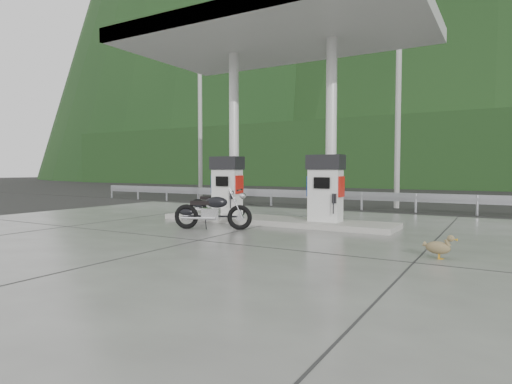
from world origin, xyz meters
The scene contains 17 objects.
ground centered at (0.00, 0.00, 0.00)m, with size 160.00×160.00×0.00m, color black.
forecourt_apron centered at (0.00, 0.00, 0.01)m, with size 18.00×14.00×0.02m, color #62615D.
pump_island centered at (0.00, 2.50, 0.10)m, with size 7.00×1.40×0.15m, color gray.
gas_pump_left centered at (-1.60, 2.50, 1.07)m, with size 0.95×0.55×1.80m, color silver, non-canonical shape.
gas_pump_right centered at (1.60, 2.50, 1.07)m, with size 0.95×0.55×1.80m, color silver, non-canonical shape.
canopy_column_left centered at (-1.60, 2.90, 2.67)m, with size 0.30×0.30×5.00m, color silver.
canopy_column_right centered at (1.60, 2.90, 2.67)m, with size 0.30×0.30×5.00m, color silver.
canopy_roof centered at (0.00, 2.50, 5.37)m, with size 8.50×5.00×0.40m, color beige.
guardrail centered at (0.00, 8.00, 0.71)m, with size 26.00×0.16×1.42m, color #95969C, non-canonical shape.
road centered at (0.00, 11.50, 0.00)m, with size 60.00×7.00×0.01m, color black.
utility_pole_a centered at (-8.00, 9.50, 4.00)m, with size 0.22×0.22×8.00m, color #989792.
utility_pole_b centered at (2.00, 9.50, 4.00)m, with size 0.22×0.22×8.00m, color #989792.
tree_band centered at (0.00, 30.00, 3.00)m, with size 80.00×6.00×6.00m, color black.
forested_hills centered at (0.00, 60.00, 0.00)m, with size 100.00×40.00×140.00m, color black, non-canonical shape.
motorcycle_left centered at (-2.11, 2.66, 0.45)m, with size 1.83×0.58×0.87m, color black, non-canonical shape.
motorcycle_right centered at (-0.78, 0.61, 0.48)m, with size 1.93×0.61×0.92m, color black, non-canonical shape.
duck centered at (4.80, -0.43, 0.21)m, with size 0.51×0.14×0.37m, color brown, non-canonical shape.
Camera 1 is at (5.76, -8.41, 1.57)m, focal length 30.00 mm.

